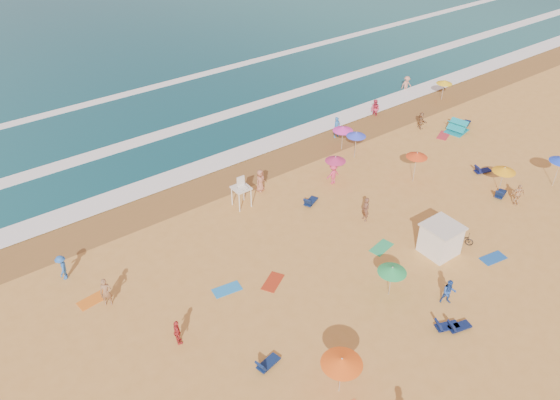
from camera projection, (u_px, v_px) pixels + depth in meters
ground at (355, 253)px, 35.26m from camera, size 220.00×220.00×0.00m
wet_sand at (249, 171)px, 43.51m from camera, size 220.00×220.00×0.00m
surf_foam at (195, 128)px, 49.29m from camera, size 200.00×18.70×0.05m
cabana at (440, 240)px, 34.80m from camera, size 2.00×2.00×2.00m
cabana_roof at (443, 227)px, 34.19m from camera, size 2.20×2.20×0.12m
bicycle at (462, 238)px, 35.86m from camera, size 1.24×1.62×0.82m
lifeguard_stand at (241, 194)px, 38.98m from camera, size 1.20×1.20×2.10m
beach_umbrellas at (398, 217)px, 35.03m from camera, size 60.09×27.06×0.80m
loungers at (448, 234)px, 36.58m from camera, size 31.55×20.97×0.34m
towels at (360, 285)px, 32.84m from camera, size 39.83×22.11×0.03m
popup_tents at (522, 137)px, 46.88m from camera, size 7.59×11.25×1.20m
beachgoers at (313, 194)px, 39.44m from camera, size 46.89×27.64×2.13m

